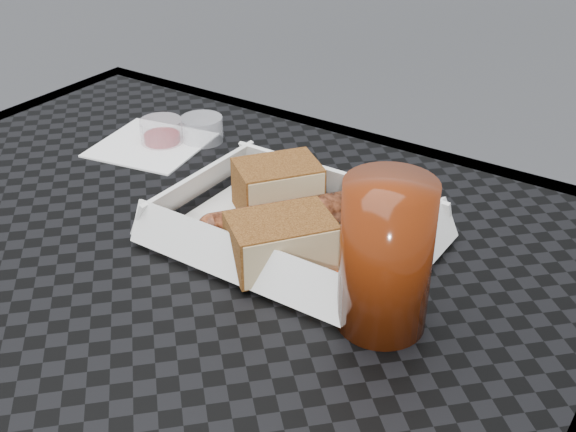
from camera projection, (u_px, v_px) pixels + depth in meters
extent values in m
cube|color=black|center=(113.00, 286.00, 0.63)|extent=(0.80, 0.80, 0.01)
cube|color=black|center=(339.00, 140.00, 0.91)|extent=(0.80, 0.03, 0.03)
cylinder|color=black|center=(144.00, 294.00, 1.23)|extent=(0.03, 0.03, 0.73)
cube|color=white|center=(294.00, 237.00, 0.68)|extent=(0.22, 0.15, 0.00)
cylinder|color=brown|center=(281.00, 217.00, 0.68)|extent=(0.10, 0.12, 0.03)
sphere|color=brown|center=(345.00, 206.00, 0.70)|extent=(0.03, 0.03, 0.03)
sphere|color=brown|center=(213.00, 229.00, 0.66)|extent=(0.03, 0.03, 0.03)
cube|color=brown|center=(278.00, 187.00, 0.71)|extent=(0.09, 0.10, 0.05)
cube|color=brown|center=(281.00, 242.00, 0.63)|extent=(0.10, 0.11, 0.05)
cylinder|color=#E34409|center=(317.00, 281.00, 0.61)|extent=(0.02, 0.02, 0.00)
torus|color=white|center=(321.00, 287.00, 0.60)|extent=(0.02, 0.02, 0.00)
cube|color=#B2D17F|center=(329.00, 283.00, 0.61)|extent=(0.02, 0.02, 0.00)
cube|color=white|center=(151.00, 145.00, 0.86)|extent=(0.14, 0.14, 0.00)
cylinder|color=maroon|center=(161.00, 132.00, 0.86)|extent=(0.05, 0.05, 0.03)
cylinder|color=silver|center=(202.00, 129.00, 0.86)|extent=(0.05, 0.05, 0.03)
cylinder|color=#561B07|center=(386.00, 257.00, 0.54)|extent=(0.07, 0.07, 0.13)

